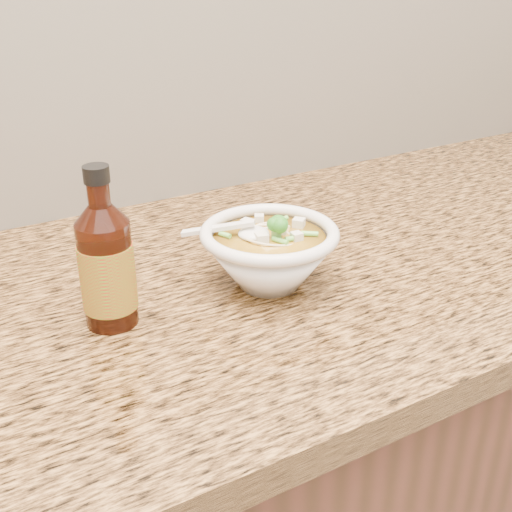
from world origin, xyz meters
TOP-DOWN VIEW (x-y plane):
  - counter_slab at (0.00, 1.68)m, footprint 4.00×0.68m
  - soup_bowl at (0.15, 1.62)m, footprint 0.19×0.18m
  - hot_sauce_bottle at (-0.06, 1.63)m, footprint 0.08×0.08m

SIDE VIEW (x-z plane):
  - counter_slab at x=0.00m, z-range 0.86..0.90m
  - soup_bowl at x=0.15m, z-range 0.89..0.99m
  - hot_sauce_bottle at x=-0.06m, z-range 0.88..1.07m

